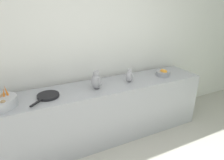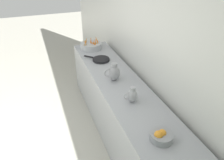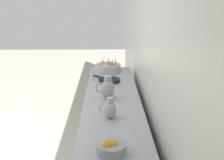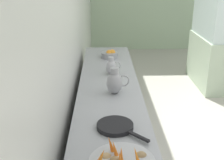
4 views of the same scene
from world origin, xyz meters
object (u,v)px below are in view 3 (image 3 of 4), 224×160
Objects in this scene: vegetable_colander at (108,68)px; skillet_on_counter at (109,80)px; metal_pitcher_tall at (108,88)px; metal_pitcher_short at (110,109)px; orange_bowl at (111,148)px.

skillet_on_counter is at bearing 91.45° from vegetable_colander.
metal_pitcher_short is at bearing 92.09° from metal_pitcher_tall.
vegetable_colander is 1.02× the size of skillet_on_counter.
skillet_on_counter is at bearing -91.80° from metal_pitcher_tall.
metal_pitcher_tall is (0.02, -1.17, 0.07)m from orange_bowl.
orange_bowl is at bearing 90.32° from vegetable_colander.
metal_pitcher_tall is 0.65m from skillet_on_counter.
vegetable_colander is at bearing -90.34° from metal_pitcher_tall.
orange_bowl is at bearing 90.99° from metal_pitcher_tall.
metal_pitcher_short is (-0.01, 1.71, 0.03)m from vegetable_colander.
vegetable_colander reaches higher than metal_pitcher_short.
metal_pitcher_tall is at bearing 89.66° from vegetable_colander.
metal_pitcher_tall is at bearing -87.91° from metal_pitcher_short.
metal_pitcher_tall is 1.28× the size of metal_pitcher_short.
metal_pitcher_short is 0.54× the size of skillet_on_counter.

